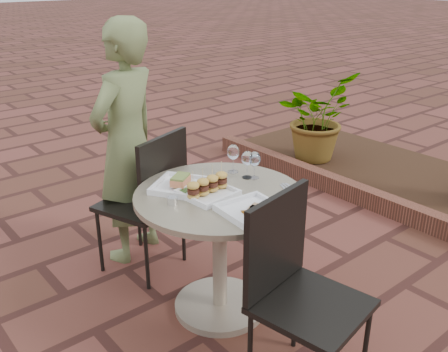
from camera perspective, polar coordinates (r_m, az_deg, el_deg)
ground at (r=3.26m, az=-0.93°, el=-11.22°), size 60.00×60.00×0.00m
cafe_table at (r=2.72m, az=-0.49°, el=-6.71°), size 0.90×0.90×0.73m
chair_far at (r=3.08m, az=-8.35°, el=-1.89°), size 0.56×0.56×0.93m
chair_near at (r=2.27m, az=8.10°, el=-11.61°), size 0.51×0.51×0.93m
diner at (r=3.24m, az=-11.06°, el=3.59°), size 0.67×0.56×1.57m
plate_salmon at (r=2.67m, az=-4.95°, el=-1.02°), size 0.37×0.37×0.07m
plate_sliders at (r=2.57m, az=-1.87°, el=-1.43°), size 0.27×0.27×0.16m
plate_tuna at (r=2.40m, az=3.23°, el=-3.92°), size 0.30×0.30×0.03m
wine_glass_right at (r=2.76m, az=3.51°, el=1.88°), size 0.07×0.07×0.16m
wine_glass_mid at (r=2.84m, az=1.06°, el=2.67°), size 0.07×0.07×0.17m
wine_glass_far at (r=2.77m, az=2.70°, el=1.95°), size 0.07×0.07×0.16m
steel_ramekin at (r=2.50m, az=-5.91°, el=-2.81°), size 0.06×0.06×0.04m
cutlery_set at (r=2.65m, az=7.75°, el=-1.73°), size 0.16×0.24×0.00m
planter_curb at (r=4.44m, az=12.86°, el=-1.09°), size 0.12×3.00×0.15m
mulch_bed at (r=5.00m, az=17.80°, el=0.52°), size 1.30×3.00×0.06m
potted_plant_a at (r=4.98m, az=10.46°, el=6.67°), size 0.91×0.84×0.84m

